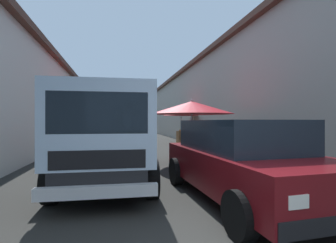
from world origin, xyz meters
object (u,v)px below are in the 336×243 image
(fruit_stall_far_left, at_px, (192,112))
(vendor_in_shade, at_px, (115,130))
(hatchback_car, at_px, (241,159))
(delivery_truck, at_px, (106,140))
(fruit_stall_far_right, at_px, (90,117))
(parked_scooter, at_px, (54,153))
(fruit_stall_mid_lane, at_px, (182,118))
(vendor_by_crates, at_px, (100,128))

(fruit_stall_far_left, xyz_separation_m, vendor_in_shade, (8.42, 2.62, -0.87))
(hatchback_car, bearing_deg, fruit_stall_far_left, -4.24)
(delivery_truck, bearing_deg, hatchback_car, -114.28)
(fruit_stall_far_right, xyz_separation_m, vendor_in_shade, (3.75, -1.20, -0.74))
(delivery_truck, distance_m, vendor_in_shade, 11.24)
(vendor_in_shade, bearing_deg, parked_scooter, 167.73)
(fruit_stall_mid_lane, distance_m, vendor_by_crates, 5.41)
(vendor_in_shade, xyz_separation_m, parked_scooter, (-8.33, 1.81, -0.44))
(vendor_by_crates, relative_size, vendor_in_shade, 1.08)
(vendor_by_crates, bearing_deg, fruit_stall_far_right, 176.23)
(fruit_stall_far_left, relative_size, delivery_truck, 0.57)
(hatchback_car, xyz_separation_m, vendor_in_shade, (12.34, 2.33, 0.15))
(fruit_stall_mid_lane, xyz_separation_m, vendor_by_crates, (1.82, 5.05, -0.69))
(fruit_stall_far_right, bearing_deg, vendor_by_crates, -3.77)
(hatchback_car, bearing_deg, fruit_stall_mid_lane, -9.45)
(fruit_stall_far_left, bearing_deg, parked_scooter, 88.78)
(fruit_stall_far_right, relative_size, vendor_by_crates, 1.64)
(fruit_stall_far_right, distance_m, delivery_truck, 7.59)
(fruit_stall_mid_lane, relative_size, vendor_by_crates, 1.35)
(delivery_truck, bearing_deg, vendor_by_crates, 4.18)
(parked_scooter, bearing_deg, fruit_stall_mid_lane, -41.65)
(fruit_stall_far_right, distance_m, fruit_stall_mid_lane, 5.70)
(fruit_stall_far_left, xyz_separation_m, hatchback_car, (-3.92, 0.29, -1.02))
(delivery_truck, bearing_deg, fruit_stall_far_left, -44.12)
(parked_scooter, bearing_deg, delivery_truck, -149.82)
(hatchback_car, bearing_deg, delivery_truck, 65.72)
(fruit_stall_far_left, height_order, parked_scooter, fruit_stall_far_left)
(hatchback_car, height_order, vendor_in_shade, vendor_in_shade)
(fruit_stall_far_left, bearing_deg, fruit_stall_mid_lane, -12.41)
(fruit_stall_far_right, xyz_separation_m, fruit_stall_mid_lane, (2.08, -5.31, 0.04))
(parked_scooter, bearing_deg, hatchback_car, -134.14)
(fruit_stall_far_right, height_order, vendor_in_shade, fruit_stall_far_right)
(vendor_in_shade, bearing_deg, delivery_truck, 179.41)
(vendor_by_crates, bearing_deg, delivery_truck, -175.82)
(fruit_stall_far_right, xyz_separation_m, hatchback_car, (-8.59, -3.53, -0.89))
(parked_scooter, bearing_deg, vendor_in_shade, -12.27)
(fruit_stall_mid_lane, bearing_deg, hatchback_car, 170.55)
(fruit_stall_far_right, xyz_separation_m, parked_scooter, (-4.57, 0.61, -1.18))
(hatchback_car, relative_size, vendor_by_crates, 2.37)
(fruit_stall_far_right, height_order, parked_scooter, fruit_stall_far_right)
(delivery_truck, xyz_separation_m, parked_scooter, (2.91, 1.69, -0.59))
(fruit_stall_far_right, relative_size, hatchback_car, 0.69)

